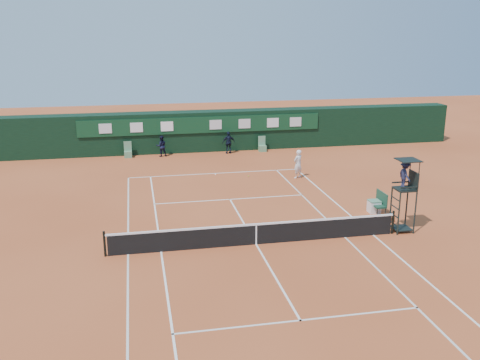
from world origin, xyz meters
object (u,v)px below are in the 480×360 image
Objects in this scene: tennis_net at (256,233)px; cooler at (374,206)px; player_bench at (379,201)px; player at (298,164)px; umpire_chair at (405,180)px.

tennis_net reaches higher than cooler.
player is (-2.12, 7.04, 0.30)m from player_bench.
tennis_net is 7.42m from cooler.
umpire_chair is (6.96, 0.22, 1.95)m from tennis_net.
player reaches higher than player_bench.
tennis_net is at bearing -158.26° from player_bench.
player is at bearing 105.30° from cooler.
player_bench is (0.10, 2.59, -1.86)m from umpire_chair.
umpire_chair reaches higher than cooler.
umpire_chair is 3.41m from cooler.
tennis_net is 7.60m from player_bench.
tennis_net and player_bench have the same top height.
player is at bearing 63.40° from tennis_net.
player_bench is (7.06, 2.81, 0.09)m from tennis_net.
player is at bearing 101.88° from umpire_chair.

